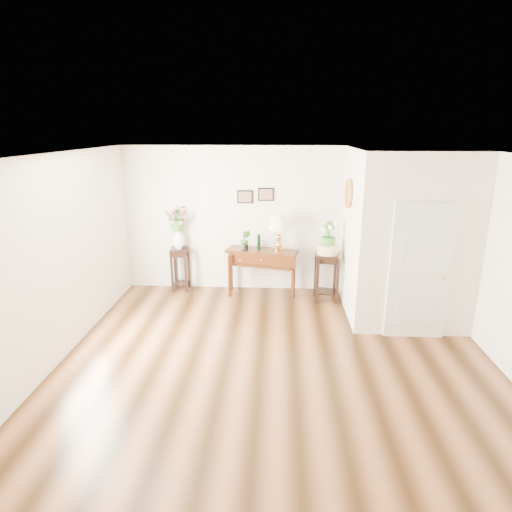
# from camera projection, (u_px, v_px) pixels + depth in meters

# --- Properties ---
(floor) EXTENTS (6.00, 5.50, 0.02)m
(floor) POSITION_uv_depth(u_px,v_px,m) (277.00, 358.00, 6.02)
(floor) COLOR brown
(floor) RESTS_ON ground
(ceiling) EXTENTS (6.00, 5.50, 0.02)m
(ceiling) POSITION_uv_depth(u_px,v_px,m) (280.00, 154.00, 5.21)
(ceiling) COLOR white
(ceiling) RESTS_ON ground
(wall_back) EXTENTS (6.00, 0.02, 2.80)m
(wall_back) POSITION_uv_depth(u_px,v_px,m) (279.00, 220.00, 8.25)
(wall_back) COLOR silver
(wall_back) RESTS_ON ground
(wall_front) EXTENTS (6.00, 0.02, 2.80)m
(wall_front) POSITION_uv_depth(u_px,v_px,m) (278.00, 383.00, 2.99)
(wall_front) COLOR silver
(wall_front) RESTS_ON ground
(wall_left) EXTENTS (0.02, 5.50, 2.80)m
(wall_left) POSITION_uv_depth(u_px,v_px,m) (56.00, 260.00, 5.77)
(wall_left) COLOR silver
(wall_left) RESTS_ON ground
(partition) EXTENTS (1.80, 1.95, 2.80)m
(partition) POSITION_uv_depth(u_px,v_px,m) (403.00, 233.00, 7.21)
(partition) COLOR silver
(partition) RESTS_ON floor
(door) EXTENTS (0.90, 0.05, 2.10)m
(door) POSITION_uv_depth(u_px,v_px,m) (419.00, 272.00, 6.35)
(door) COLOR silver
(door) RESTS_ON floor
(art_print_left) EXTENTS (0.30, 0.02, 0.25)m
(art_print_left) POSITION_uv_depth(u_px,v_px,m) (245.00, 197.00, 8.13)
(art_print_left) COLOR black
(art_print_left) RESTS_ON wall_back
(art_print_right) EXTENTS (0.30, 0.02, 0.25)m
(art_print_right) POSITION_uv_depth(u_px,v_px,m) (266.00, 194.00, 8.10)
(art_print_right) COLOR black
(art_print_right) RESTS_ON wall_back
(wall_ornament) EXTENTS (0.07, 0.51, 0.51)m
(wall_ornament) POSITION_uv_depth(u_px,v_px,m) (348.00, 193.00, 7.19)
(wall_ornament) COLOR #D38347
(wall_ornament) RESTS_ON partition
(console_table) EXTENTS (1.40, 0.76, 0.89)m
(console_table) POSITION_uv_depth(u_px,v_px,m) (262.00, 272.00, 8.22)
(console_table) COLOR black
(console_table) RESTS_ON floor
(table_lamp) EXTENTS (0.43, 0.43, 0.69)m
(table_lamp) POSITION_uv_depth(u_px,v_px,m) (279.00, 232.00, 7.98)
(table_lamp) COLOR #DA9D4E
(table_lamp) RESTS_ON console_table
(green_vase) EXTENTS (0.08, 0.08, 0.30)m
(green_vase) POSITION_uv_depth(u_px,v_px,m) (259.00, 241.00, 8.05)
(green_vase) COLOR black
(green_vase) RESTS_ON console_table
(potted_plant) EXTENTS (0.21, 0.17, 0.36)m
(potted_plant) POSITION_uv_depth(u_px,v_px,m) (245.00, 240.00, 8.06)
(potted_plant) COLOR #398029
(potted_plant) RESTS_ON console_table
(plant_stand_a) EXTENTS (0.36, 0.36, 0.86)m
(plant_stand_a) POSITION_uv_depth(u_px,v_px,m) (180.00, 269.00, 8.45)
(plant_stand_a) COLOR black
(plant_stand_a) RESTS_ON floor
(porcelain_vase) EXTENTS (0.26, 0.26, 0.40)m
(porcelain_vase) POSITION_uv_depth(u_px,v_px,m) (179.00, 237.00, 8.26)
(porcelain_vase) COLOR white
(porcelain_vase) RESTS_ON plant_stand_a
(lily_arrangement) EXTENTS (0.50, 0.44, 0.51)m
(lily_arrangement) POSITION_uv_depth(u_px,v_px,m) (177.00, 215.00, 8.14)
(lily_arrangement) COLOR #398029
(lily_arrangement) RESTS_ON porcelain_vase
(plant_stand_b) EXTENTS (0.50, 0.50, 0.90)m
(plant_stand_b) POSITION_uv_depth(u_px,v_px,m) (326.00, 277.00, 7.95)
(plant_stand_b) COLOR black
(plant_stand_b) RESTS_ON floor
(ceramic_bowl) EXTENTS (0.43, 0.43, 0.17)m
(ceramic_bowl) POSITION_uv_depth(u_px,v_px,m) (328.00, 249.00, 7.79)
(ceramic_bowl) COLOR beige
(ceramic_bowl) RESTS_ON plant_stand_b
(narcissus) EXTENTS (0.32, 0.32, 0.48)m
(narcissus) POSITION_uv_depth(u_px,v_px,m) (328.00, 235.00, 7.71)
(narcissus) COLOR #398029
(narcissus) RESTS_ON ceramic_bowl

